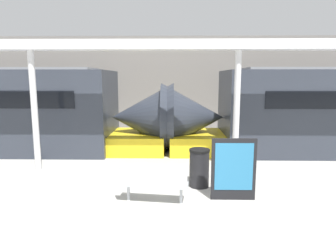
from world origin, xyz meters
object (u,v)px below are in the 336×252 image
poster_board (234,169)px  support_column_near (236,112)px  bench_near (154,182)px  trash_bin (199,168)px  support_column_far (35,112)px

poster_board → support_column_near: support_column_near is taller
bench_near → support_column_near: bearing=54.2°
trash_bin → support_column_far: support_column_far is taller
trash_bin → support_column_far: (-4.88, 1.38, 1.31)m
bench_near → poster_board: (1.83, 0.25, 0.23)m
poster_board → trash_bin: bearing=129.7°
support_column_far → support_column_near: bearing=0.0°
support_column_near → support_column_far: 6.08m
support_column_far → trash_bin: bearing=-15.8°
support_column_far → bench_near: bearing=-33.4°
trash_bin → support_column_far: size_ratio=0.28×
poster_board → support_column_near: bearing=77.7°
bench_near → trash_bin: size_ratio=1.58×
trash_bin → poster_board: poster_board is taller
bench_near → support_column_far: size_ratio=0.44×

